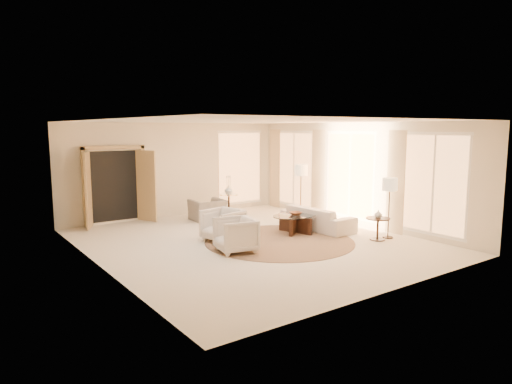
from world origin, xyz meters
TOP-DOWN VIEW (x-y plane):
  - room at (0.00, 0.00)m, footprint 7.04×8.04m
  - windows_right at (3.45, 0.10)m, footprint 0.10×6.40m
  - window_back_corner at (2.30, 3.95)m, footprint 1.70×0.10m
  - curtains_right at (3.40, 1.00)m, footprint 0.06×5.20m
  - french_doors at (-1.90, 3.82)m, footprint 1.95×0.66m
  - area_rug at (0.54, -0.35)m, footprint 3.94×3.94m
  - sofa at (2.18, 0.11)m, footprint 0.91×2.10m
  - armchair_left at (-0.51, 0.47)m, footprint 0.91×0.95m
  - armchair_right at (-0.80, -0.51)m, footprint 0.89×0.93m
  - accent_chair at (0.41, 2.83)m, footprint 0.94×0.63m
  - coffee_table at (1.41, 0.09)m, footprint 1.62×1.62m
  - end_table at (2.52, -1.60)m, footprint 0.57×0.57m
  - side_table at (1.35, 3.15)m, footprint 0.55×0.55m
  - floor_lamp_near at (2.79, 1.48)m, footprint 0.39×0.39m
  - floor_lamp_far at (2.90, -1.61)m, footprint 0.35×0.35m
  - bowl at (1.41, 0.09)m, footprint 0.34×0.34m
  - end_vase at (2.52, -1.60)m, footprint 0.20×0.20m
  - side_vase at (1.35, 3.15)m, footprint 0.33×0.33m

SIDE VIEW (x-z plane):
  - area_rug at x=0.54m, z-range 0.00..0.01m
  - coffee_table at x=1.41m, z-range 0.06..0.53m
  - sofa at x=2.18m, z-range 0.00..0.60m
  - end_table at x=2.52m, z-range 0.10..0.64m
  - side_table at x=1.35m, z-range 0.07..0.71m
  - accent_chair at x=0.41m, z-range 0.00..0.81m
  - armchair_right at x=-0.80m, z-range 0.00..0.82m
  - armchair_left at x=-0.51m, z-range 0.00..0.83m
  - bowl at x=1.41m, z-range 0.47..0.54m
  - end_vase at x=2.52m, z-range 0.53..0.72m
  - side_vase at x=1.35m, z-range 0.64..0.91m
  - french_doors at x=-1.90m, z-range -0.01..2.15m
  - floor_lamp_far at x=2.90m, z-range 0.51..1.98m
  - curtains_right at x=3.40m, z-range 0.00..2.60m
  - windows_right at x=3.45m, z-range 0.15..2.55m
  - window_back_corner at x=2.30m, z-range 0.15..2.55m
  - floor_lamp_near at x=2.79m, z-range 0.56..2.16m
  - room at x=0.00m, z-range -0.02..2.81m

